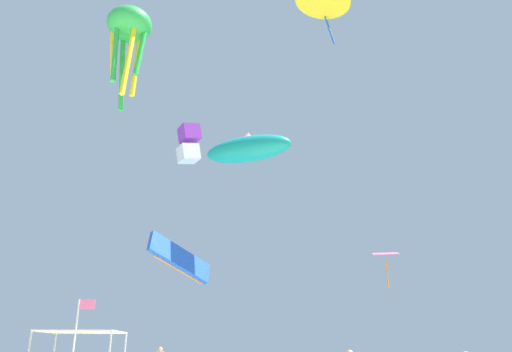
% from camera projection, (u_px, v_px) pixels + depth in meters
% --- Properties ---
extents(canopy_tent, '(3.10, 2.78, 2.38)m').
position_uv_depth(canopy_tent, '(82.00, 334.00, 19.74)').
color(canopy_tent, '#B2B2B7').
rests_on(canopy_tent, ground).
extents(banner_flag, '(0.61, 0.06, 3.39)m').
position_uv_depth(banner_flag, '(77.00, 337.00, 17.23)').
color(banner_flag, silver).
rests_on(banner_flag, ground).
extents(kite_inflatable_teal, '(7.13, 4.79, 2.65)m').
position_uv_depth(kite_inflatable_teal, '(248.00, 149.00, 36.22)').
color(kite_inflatable_teal, teal).
extents(kite_octopus_green, '(2.80, 2.80, 6.11)m').
position_uv_depth(kite_octopus_green, '(129.00, 29.00, 28.12)').
color(kite_octopus_green, green).
extents(kite_parafoil_blue, '(3.90, 4.06, 3.22)m').
position_uv_depth(kite_parafoil_blue, '(180.00, 259.00, 32.74)').
color(kite_parafoil_blue, blue).
extents(kite_box_purple, '(2.36, 2.26, 3.65)m').
position_uv_depth(kite_box_purple, '(189.00, 144.00, 42.85)').
color(kite_box_purple, purple).
extents(kite_diamond_pink, '(2.11, 2.08, 2.65)m').
position_uv_depth(kite_diamond_pink, '(386.00, 255.00, 34.15)').
color(kite_diamond_pink, pink).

